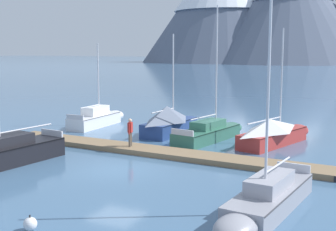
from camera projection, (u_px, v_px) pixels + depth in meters
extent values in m
plane|color=#426689|center=(116.00, 170.00, 23.09)|extent=(700.00, 700.00, 0.00)
cone|color=slate|center=(224.00, 2.00, 226.57)|extent=(81.80, 81.80, 59.41)
cone|color=slate|center=(290.00, 8.00, 210.98)|extent=(83.03, 83.03, 50.27)
cube|color=#846B4C|center=(153.00, 151.00, 26.62)|extent=(20.92, 2.97, 0.30)
cylinder|color=#38383D|center=(146.00, 154.00, 25.93)|extent=(20.00, 1.27, 0.24)
cylinder|color=#38383D|center=(160.00, 149.00, 27.33)|extent=(20.00, 1.27, 0.24)
cube|color=black|center=(26.00, 135.00, 31.59)|extent=(0.26, 1.98, 0.27)
cube|color=white|center=(95.00, 121.00, 35.99)|extent=(1.84, 5.48, 0.93)
ellipsoid|color=white|center=(114.00, 116.00, 38.76)|extent=(1.46, 2.06, 0.88)
cube|color=slate|center=(95.00, 115.00, 35.93)|extent=(1.87, 5.37, 0.06)
cylinder|color=silver|center=(98.00, 79.00, 36.11)|extent=(0.10, 0.10, 5.63)
cylinder|color=silver|center=(90.00, 106.00, 35.26)|extent=(0.18, 2.54, 0.08)
cube|color=white|center=(95.00, 111.00, 36.00)|extent=(1.23, 2.48, 0.68)
cube|color=silver|center=(75.00, 117.00, 33.52)|extent=(1.47, 0.16, 0.36)
cube|color=black|center=(9.00, 155.00, 24.07)|extent=(2.53, 6.51, 1.04)
cube|color=black|center=(8.00, 146.00, 24.00)|extent=(2.56, 6.39, 0.06)
cylinder|color=silver|center=(27.00, 128.00, 24.95)|extent=(0.46, 3.54, 0.08)
cube|color=black|center=(6.00, 141.00, 23.82)|extent=(1.60, 2.98, 0.55)
cube|color=silver|center=(52.00, 133.00, 26.56)|extent=(1.68, 0.28, 0.36)
cube|color=navy|center=(170.00, 127.00, 32.66)|extent=(2.14, 5.34, 1.00)
ellipsoid|color=navy|center=(188.00, 122.00, 35.19)|extent=(1.67, 1.83, 0.95)
cube|color=#121D39|center=(170.00, 121.00, 32.59)|extent=(2.18, 5.24, 0.06)
cylinder|color=silver|center=(173.00, 77.00, 32.61)|extent=(0.10, 0.10, 6.16)
cylinder|color=silver|center=(163.00, 111.00, 31.64)|extent=(0.24, 2.98, 0.08)
pyramid|color=slate|center=(167.00, 114.00, 32.17)|extent=(2.33, 4.31, 1.10)
cube|color=#336B56|center=(207.00, 135.00, 30.31)|extent=(2.77, 6.31, 0.84)
ellipsoid|color=#336B56|center=(231.00, 128.00, 33.03)|extent=(1.81, 2.10, 0.80)
cube|color=#163027|center=(207.00, 129.00, 30.26)|extent=(2.79, 6.20, 0.06)
cylinder|color=silver|center=(217.00, 67.00, 30.60)|extent=(0.10, 0.10, 8.13)
cylinder|color=silver|center=(204.00, 117.00, 29.78)|extent=(0.60, 3.14, 0.08)
cube|color=#3A7560|center=(208.00, 124.00, 30.33)|extent=(1.69, 2.91, 0.54)
cube|color=silver|center=(182.00, 132.00, 27.83)|extent=(1.60, 0.36, 0.36)
cube|color=#B2332D|center=(273.00, 138.00, 29.05)|extent=(3.31, 6.33, 0.93)
ellipsoid|color=#B2332D|center=(297.00, 131.00, 31.54)|extent=(1.91, 2.21, 0.88)
cube|color=#501614|center=(273.00, 131.00, 28.99)|extent=(3.31, 6.22, 0.06)
cylinder|color=silver|center=(282.00, 79.00, 29.18)|extent=(0.10, 0.10, 6.48)
cylinder|color=silver|center=(265.00, 120.00, 28.09)|extent=(1.15, 3.81, 0.08)
pyramid|color=silver|center=(270.00, 125.00, 28.59)|extent=(3.21, 5.22, 0.79)
cube|color=#93939E|center=(271.00, 199.00, 17.30)|extent=(2.17, 6.08, 0.80)
ellipsoid|color=#93939E|center=(236.00, 228.00, 14.51)|extent=(1.54, 2.08, 0.76)
cube|color=#424247|center=(271.00, 190.00, 17.25)|extent=(2.20, 5.97, 0.06)
cylinder|color=silver|center=(268.00, 89.00, 16.14)|extent=(0.10, 0.10, 7.71)
cylinder|color=silver|center=(278.00, 165.00, 17.78)|extent=(0.36, 2.83, 0.08)
cube|color=#A0A0AB|center=(270.00, 182.00, 17.08)|extent=(1.37, 2.78, 0.57)
cube|color=silver|center=(294.00, 167.00, 19.66)|extent=(1.43, 0.24, 0.36)
cylinder|color=brown|center=(130.00, 140.00, 27.02)|extent=(0.14, 0.14, 0.86)
cylinder|color=brown|center=(131.00, 139.00, 27.27)|extent=(0.14, 0.14, 0.86)
cube|color=#B22823|center=(130.00, 127.00, 27.04)|extent=(0.31, 0.42, 0.60)
sphere|color=beige|center=(130.00, 120.00, 26.98)|extent=(0.22, 0.22, 0.22)
cylinder|color=#B22823|center=(129.00, 129.00, 26.81)|extent=(0.09, 0.09, 0.62)
cylinder|color=#B22823|center=(131.00, 128.00, 27.29)|extent=(0.09, 0.09, 0.62)
sphere|color=white|center=(30.00, 224.00, 15.26)|extent=(0.47, 0.47, 0.47)
cylinder|color=#262628|center=(30.00, 216.00, 15.22)|extent=(0.06, 0.06, 0.08)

